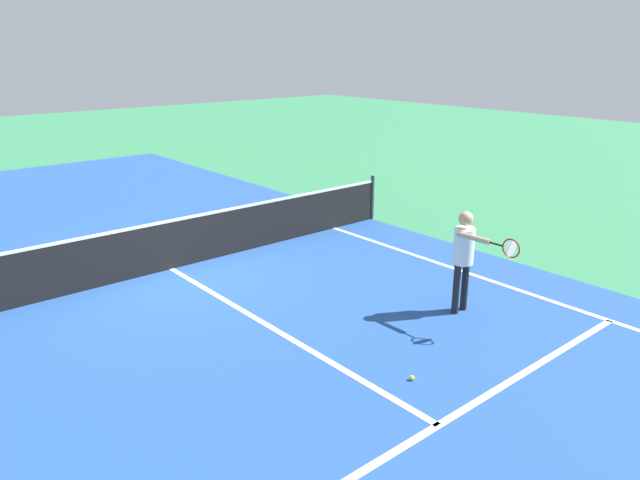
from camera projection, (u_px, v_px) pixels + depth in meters
ground_plane at (171, 269)px, 11.27m from camera, size 60.00×60.00×0.00m
court_surface_inbounds at (171, 269)px, 11.27m from camera, size 10.62×24.40×0.00m
line_sideline_right at (581, 311)px, 9.48m from camera, size 0.10×11.89×0.01m
line_service_near at (438, 425)px, 6.62m from camera, size 8.22×0.10×0.01m
line_center_service at (270, 327)px, 8.95m from camera, size 0.10×6.40×0.01m
net at (169, 244)px, 11.12m from camera, size 10.76×0.09×1.07m
player_near at (465, 251)px, 9.15m from camera, size 0.49×1.20×1.64m
tennis_ball_mid_court at (412, 378)px, 7.51m from camera, size 0.07×0.07×0.07m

